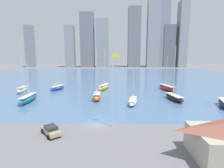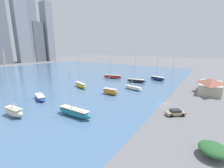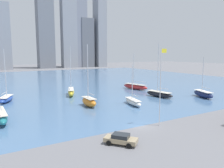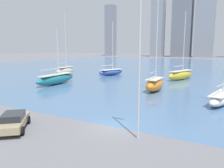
{
  "view_description": "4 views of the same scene",
  "coord_description": "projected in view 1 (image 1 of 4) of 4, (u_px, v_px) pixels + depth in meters",
  "views": [
    {
      "loc": [
        3.56,
        -32.07,
        13.1
      ],
      "look_at": [
        2.5,
        18.8,
        4.74
      ],
      "focal_mm": 28.0,
      "sensor_mm": 36.0,
      "label": 1
    },
    {
      "loc": [
        -43.97,
        -10.62,
        16.03
      ],
      "look_at": [
        -5.16,
        15.12,
        4.87
      ],
      "focal_mm": 24.0,
      "sensor_mm": 36.0,
      "label": 2
    },
    {
      "loc": [
        -22.84,
        -29.47,
        12.58
      ],
      "look_at": [
        1.49,
        12.73,
        5.86
      ],
      "focal_mm": 35.0,
      "sensor_mm": 36.0,
      "label": 3
    },
    {
      "loc": [
        9.11,
        -16.65,
        7.08
      ],
      "look_at": [
        -4.47,
        8.05,
        2.43
      ],
      "focal_mm": 35.0,
      "sensor_mm": 36.0,
      "label": 4
    }
  ],
  "objects": [
    {
      "name": "sailboat_yellow",
      "position": [
        104.0,
        87.0,
        66.97
      ],
      "size": [
        4.74,
        9.35,
        15.03
      ],
      "rotation": [
        0.0,
        0.0,
        -0.34
      ],
      "color": "yellow",
      "rests_on": "harbor_water"
    },
    {
      "name": "sailboat_black",
      "position": [
        174.0,
        97.0,
        51.41
      ],
      "size": [
        4.15,
        9.58,
        15.85
      ],
      "rotation": [
        0.0,
        0.0,
        0.17
      ],
      "color": "black",
      "rests_on": "harbor_water"
    },
    {
      "name": "sailboat_teal",
      "position": [
        28.0,
        98.0,
        49.29
      ],
      "size": [
        2.52,
        10.45,
        10.75
      ],
      "rotation": [
        0.0,
        0.0,
        0.03
      ],
      "color": "#1E757F",
      "rests_on": "harbor_water"
    },
    {
      "name": "sailboat_blue",
      "position": [
        57.0,
        87.0,
        67.18
      ],
      "size": [
        5.14,
        8.21,
        13.91
      ],
      "rotation": [
        0.0,
        0.0,
        -0.36
      ],
      "color": "#284CA8",
      "rests_on": "harbor_water"
    },
    {
      "name": "ground_plane",
      "position": [
        97.0,
        124.0,
        33.83
      ],
      "size": [
        500.0,
        500.0,
        0.0
      ],
      "primitive_type": "plane",
      "color": "slate"
    },
    {
      "name": "distant_city_skyline",
      "position": [
        135.0,
        39.0,
        193.97
      ],
      "size": [
        177.75,
        18.04,
        73.39
      ],
      "color": "gray",
      "rests_on": "ground_plane"
    },
    {
      "name": "parked_sedan_tan",
      "position": [
        51.0,
        130.0,
        29.1
      ],
      "size": [
        4.43,
        4.75,
        1.51
      ],
      "rotation": [
        0.0,
        0.0,
        0.7
      ],
      "color": "tan",
      "rests_on": "ground_plane"
    },
    {
      "name": "sailboat_cream",
      "position": [
        23.0,
        90.0,
        61.32
      ],
      "size": [
        2.45,
        6.75,
        15.8
      ],
      "rotation": [
        0.0,
        0.0,
        0.05
      ],
      "color": "beige",
      "rests_on": "harbor_water"
    },
    {
      "name": "sailboat_red",
      "position": [
        167.0,
        88.0,
        66.14
      ],
      "size": [
        5.15,
        10.96,
        12.8
      ],
      "rotation": [
        0.0,
        0.0,
        0.25
      ],
      "color": "#B72828",
      "rests_on": "harbor_water"
    },
    {
      "name": "sailboat_orange",
      "position": [
        97.0,
        96.0,
        51.45
      ],
      "size": [
        2.36,
        6.25,
        14.84
      ],
      "rotation": [
        0.0,
        0.0,
        0.02
      ],
      "color": "orange",
      "rests_on": "harbor_water"
    },
    {
      "name": "flag_pole",
      "position": [
        113.0,
        88.0,
        31.27
      ],
      "size": [
        1.24,
        0.14,
        13.62
      ],
      "color": "silver",
      "rests_on": "ground_plane"
    },
    {
      "name": "harbor_water",
      "position": [
        110.0,
        78.0,
        102.89
      ],
      "size": [
        180.0,
        140.0,
        0.0
      ],
      "color": "#4C7099",
      "rests_on": "ground_plane"
    },
    {
      "name": "sailboat_white",
      "position": [
        133.0,
        101.0,
        47.31
      ],
      "size": [
        3.52,
        8.32,
        9.91
      ],
      "rotation": [
        0.0,
        0.0,
        -0.19
      ],
      "color": "white",
      "rests_on": "harbor_water"
    }
  ]
}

